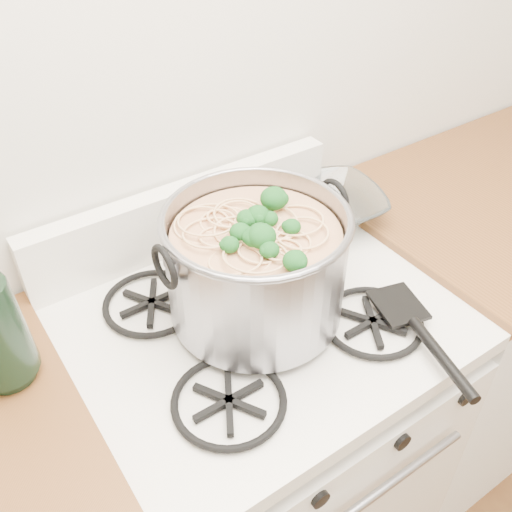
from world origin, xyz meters
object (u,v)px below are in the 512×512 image
object	(u,v)px
spatula	(399,302)
glass_bowl	(330,210)
gas_range	(260,446)
stock_pot	(256,266)

from	to	relation	value
spatula	glass_bowl	distance (m)	0.34
gas_range	spatula	bearing A→B (deg)	-32.86
gas_range	spatula	xyz separation A→B (m)	(0.23, -0.15, 0.50)
gas_range	stock_pot	distance (m)	0.60
glass_bowl	stock_pot	bearing A→B (deg)	-153.05
spatula	glass_bowl	xyz separation A→B (m)	(0.10, 0.33, 0.00)
gas_range	glass_bowl	xyz separation A→B (m)	(0.33, 0.18, 0.50)
stock_pot	spatula	xyz separation A→B (m)	(0.24, -0.16, -0.10)
stock_pot	spatula	size ratio (longest dim) A/B	1.23
stock_pot	glass_bowl	xyz separation A→B (m)	(0.34, 0.17, -0.10)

